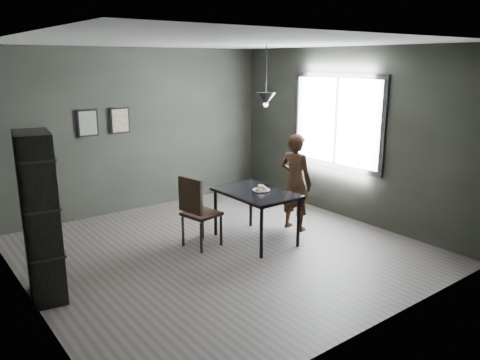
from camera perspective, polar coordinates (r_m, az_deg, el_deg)
ground at (r=6.63m, az=-2.17°, el=-8.52°), size 5.00×5.00×0.00m
back_wall at (r=8.37m, az=-12.22°, el=5.95°), size 5.00×0.10×2.80m
ceiling at (r=6.12m, az=-2.43°, el=16.43°), size 5.00×5.00×0.02m
window_assembly at (r=7.99m, az=11.63°, el=7.04°), size 0.04×1.96×1.56m
cafe_table at (r=6.75m, az=1.95°, el=-2.06°), size 0.80×1.20×0.75m
white_plate at (r=6.76m, az=2.61°, el=-1.28°), size 0.23×0.23×0.01m
donut_pile at (r=6.75m, az=2.61°, el=-0.97°), size 0.20×0.16×0.08m
woman at (r=7.26m, az=6.79°, el=-0.26°), size 0.47×0.62×1.52m
wood_chair at (r=6.55m, az=-5.31°, el=-3.41°), size 0.52×0.52×1.03m
shelf_unit at (r=5.50m, az=-23.17°, el=-4.24°), size 0.45×0.67×1.86m
pendant_lamp at (r=6.73m, az=3.18°, el=9.85°), size 0.28×0.28×0.86m
framed_print_left at (r=7.98m, az=-18.08°, el=6.62°), size 0.34×0.04×0.44m
framed_print_right at (r=8.17m, az=-14.43°, el=7.04°), size 0.34×0.04×0.44m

